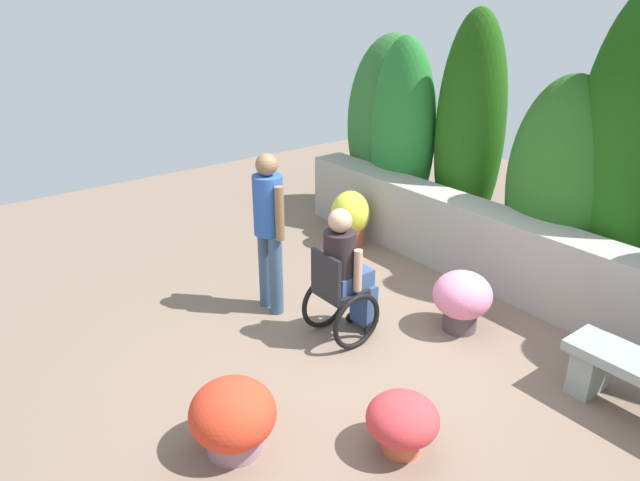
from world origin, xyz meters
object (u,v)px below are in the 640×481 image
at_px(flower_pot_terracotta_by_wall, 462,299).
at_px(flower_pot_red_accent, 402,422).
at_px(flower_pot_purple_near, 233,417).
at_px(person_standing_companion, 269,223).
at_px(person_in_wheelchair, 344,278).
at_px(flower_pot_small_foreground, 350,219).

xyz_separation_m(flower_pot_terracotta_by_wall, flower_pot_red_accent, (0.83, -1.65, -0.09)).
xyz_separation_m(flower_pot_purple_near, flower_pot_red_accent, (0.76, 0.96, -0.03)).
relative_size(person_standing_companion, flower_pot_purple_near, 2.65).
bearing_deg(person_in_wheelchair, flower_pot_terracotta_by_wall, 69.03).
bearing_deg(person_standing_companion, flower_pot_small_foreground, 123.17).
height_order(flower_pot_terracotta_by_wall, flower_pot_small_foreground, flower_pot_small_foreground).
bearing_deg(flower_pot_small_foreground, flower_pot_purple_near, -53.04).
bearing_deg(flower_pot_small_foreground, person_in_wheelchair, -42.22).
xyz_separation_m(flower_pot_purple_near, flower_pot_small_foreground, (-2.34, 3.11, 0.08)).
bearing_deg(flower_pot_purple_near, flower_pot_red_accent, 51.81).
bearing_deg(flower_pot_purple_near, person_in_wheelchair, 113.25).
bearing_deg(person_standing_companion, flower_pot_red_accent, -0.49).
xyz_separation_m(person_in_wheelchair, flower_pot_small_foreground, (-1.65, 1.49, -0.26)).
bearing_deg(flower_pot_terracotta_by_wall, flower_pot_small_foreground, 167.58).
xyz_separation_m(person_in_wheelchair, flower_pot_purple_near, (0.70, -1.62, -0.34)).
distance_m(flower_pot_red_accent, flower_pot_small_foreground, 3.77).
bearing_deg(person_standing_companion, person_in_wheelchair, 25.93).
relative_size(flower_pot_purple_near, flower_pot_red_accent, 1.19).
relative_size(person_in_wheelchair, person_standing_companion, 0.79).
distance_m(person_standing_companion, flower_pot_terracotta_by_wall, 2.05).
height_order(person_standing_companion, flower_pot_purple_near, person_standing_companion).
distance_m(person_in_wheelchair, flower_pot_terracotta_by_wall, 1.21).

